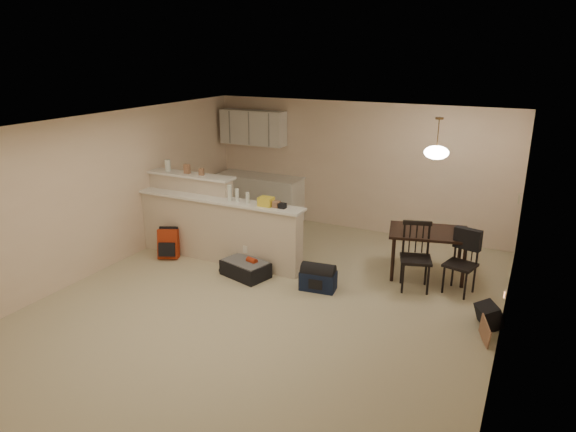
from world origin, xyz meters
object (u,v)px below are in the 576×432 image
Objects in this scene: dining_table at (429,237)px; black_daypack at (489,316)px; red_backpack at (169,244)px; dining_chair_near at (416,257)px; dining_chair_far at (461,263)px; suitcase at (246,269)px; navy_duffel at (318,281)px; pendant_lamp at (436,152)px.

dining_table is 4.15× the size of black_daypack.
dining_table reaches higher than black_daypack.
dining_chair_near is at bearing -15.82° from red_backpack.
dining_chair_far is 4.76m from red_backpack.
suitcase is at bearing 179.02° from dining_chair_near.
navy_duffel is 1.61× the size of black_daypack.
suitcase is at bearing -166.76° from dining_table.
suitcase is 3.62m from black_daypack.
dining_chair_near is 0.64m from dining_chair_far.
dining_chair_far is 1.01m from black_daypack.
suitcase is 1.42× the size of red_backpack.
dining_table is at bearing 42.36° from suitcase.
dining_chair_far reaches higher than navy_duffel.
dining_chair_near is 1.94× the size of navy_duffel.
dining_chair_far is (0.61, 0.16, -0.04)m from dining_chair_near.
black_daypack is (3.62, 0.08, 0.02)m from suitcase.
dining_table is 2.91m from suitcase.
pendant_lamp reaches higher than dining_table.
dining_chair_near is at bearing -109.49° from dining_table.
pendant_lamp reaches higher than suitcase.
red_backpack is 1.56× the size of black_daypack.
dining_table is 4.32m from red_backpack.
pendant_lamp is 2.58m from navy_duffel.
dining_chair_near reaches higher than black_daypack.
suitcase is 2.21× the size of black_daypack.
suitcase is 1.37× the size of navy_duffel.
dining_chair_near reaches higher than dining_table.
pendant_lamp is 1.90× the size of black_daypack.
dining_chair_far is at bearing 16.49° from navy_duffel.
dining_chair_near reaches higher than navy_duffel.
dining_chair_near is at bearing 31.86° from suitcase.
suitcase is 1.58m from red_backpack.
dining_chair_near is (-0.06, -0.56, -0.15)m from dining_table.
black_daypack is at bearing -48.68° from pendant_lamp.
dining_chair_far is 1.30× the size of suitcase.
dining_table is 1.88× the size of suitcase.
navy_duffel is at bearing -151.24° from dining_table.
black_daypack is at bearing -47.27° from dining_chair_near.
dining_table reaches higher than red_backpack.
dining_table is 0.58m from dining_chair_near.
dining_chair_near reaches higher than dining_chair_far.
red_backpack reaches higher than navy_duffel.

